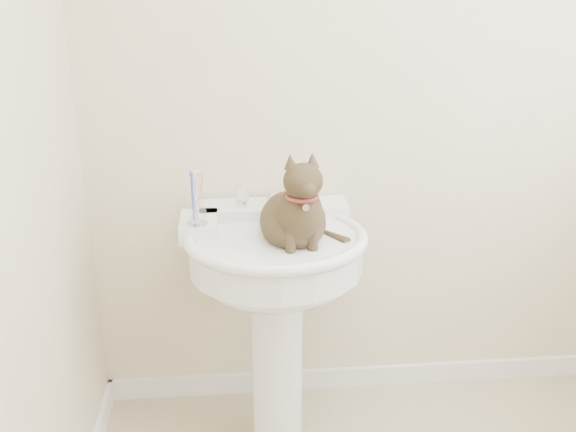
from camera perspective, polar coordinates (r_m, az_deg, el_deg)
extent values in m
cube|color=white|center=(2.88, 7.09, -13.94)|extent=(2.20, 0.02, 0.09)
cylinder|color=white|center=(2.42, -0.98, -12.89)|extent=(0.19, 0.19, 0.68)
cylinder|color=white|center=(2.20, -1.05, -3.36)|extent=(0.60, 0.60, 0.13)
ellipsoid|color=white|center=(2.23, -1.04, -4.87)|extent=(0.55, 0.48, 0.21)
torus|color=white|center=(2.18, -1.06, -1.94)|extent=(0.63, 0.63, 0.04)
cube|color=white|center=(2.37, -1.44, 0.44)|extent=(0.56, 0.15, 0.06)
cube|color=white|center=(2.25, -7.92, -0.91)|extent=(0.13, 0.20, 0.06)
cylinder|color=silver|center=(2.31, -1.38, 1.30)|extent=(0.05, 0.05, 0.05)
cylinder|color=silver|center=(2.25, -1.30, 1.58)|extent=(0.04, 0.04, 0.14)
sphere|color=white|center=(2.32, -4.13, 1.85)|extent=(0.06, 0.06, 0.06)
sphere|color=white|center=(2.33, 1.29, 2.02)|extent=(0.06, 0.06, 0.06)
cube|color=orange|center=(2.40, 0.49, 1.88)|extent=(0.10, 0.08, 0.03)
cylinder|color=silver|center=(2.18, -8.02, -0.71)|extent=(0.07, 0.07, 0.01)
cylinder|color=white|center=(2.17, -8.09, 0.41)|extent=(0.06, 0.06, 0.09)
cylinder|color=blue|center=(2.15, -8.47, 1.65)|extent=(0.01, 0.01, 0.17)
cylinder|color=silver|center=(2.15, -8.15, 1.66)|extent=(0.01, 0.01, 0.17)
cylinder|color=pink|center=(2.15, -7.84, 1.67)|extent=(0.01, 0.01, 0.17)
ellipsoid|color=#4B3F26|center=(2.14, 0.52, -0.44)|extent=(0.22, 0.26, 0.20)
ellipsoid|color=#4B3F26|center=(2.04, 0.78, 0.27)|extent=(0.14, 0.14, 0.18)
ellipsoid|color=#4B3F26|center=(1.97, 0.89, 3.11)|extent=(0.13, 0.11, 0.11)
cone|color=#4B3F26|center=(1.97, -0.18, 4.89)|extent=(0.04, 0.04, 0.05)
cone|color=#4B3F26|center=(1.98, 1.85, 4.94)|extent=(0.04, 0.04, 0.05)
cylinder|color=#4B3F26|center=(2.20, 3.49, -1.80)|extent=(0.03, 0.03, 0.23)
torus|color=maroon|center=(2.00, 0.85, 1.76)|extent=(0.11, 0.11, 0.01)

